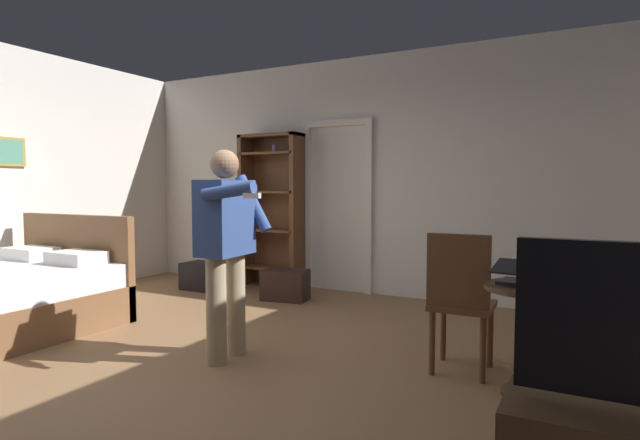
{
  "coord_description": "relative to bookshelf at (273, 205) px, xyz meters",
  "views": [
    {
      "loc": [
        2.58,
        -2.85,
        1.31
      ],
      "look_at": [
        0.86,
        0.37,
        1.07
      ],
      "focal_mm": 28.65,
      "sensor_mm": 36.0,
      "label": 1
    }
  ],
  "objects": [
    {
      "name": "ground_plane",
      "position": [
        1.08,
        -2.71,
        -1.06
      ],
      "size": [
        6.85,
        6.85,
        0.0
      ],
      "primitive_type": "plane",
      "color": "olive"
    },
    {
      "name": "wooden_chair",
      "position": [
        2.88,
        -2.04,
        -0.52
      ],
      "size": [
        0.43,
        0.43,
        0.99
      ],
      "color": "brown",
      "rests_on": "ground_plane"
    },
    {
      "name": "doorway_frame",
      "position": [
        0.87,
        0.15,
        0.16
      ],
      "size": [
        0.93,
        0.08,
        2.13
      ],
      "color": "white",
      "rests_on": "ground_plane"
    },
    {
      "name": "bookshelf",
      "position": [
        0.0,
        0.0,
        0.0
      ],
      "size": [
        0.85,
        0.32,
        1.98
      ],
      "color": "brown",
      "rests_on": "ground_plane"
    },
    {
      "name": "side_table",
      "position": [
        3.36,
        -2.22,
        -0.6
      ],
      "size": [
        0.56,
        0.56,
        0.7
      ],
      "color": "#4C331E",
      "rests_on": "ground_plane"
    },
    {
      "name": "person_blue_shirt",
      "position": [
        1.25,
        -2.53,
        -0.15
      ],
      "size": [
        0.63,
        0.61,
        1.58
      ],
      "color": "tan",
      "rests_on": "ground_plane"
    },
    {
      "name": "bottle_on_table",
      "position": [
        3.5,
        -2.3,
        -0.26
      ],
      "size": [
        0.06,
        0.06,
        0.25
      ],
      "color": "#335532",
      "rests_on": "side_table"
    },
    {
      "name": "wall_back",
      "position": [
        1.08,
        0.23,
        0.37
      ],
      "size": [
        6.47,
        0.12,
        2.87
      ],
      "primitive_type": "cube",
      "color": "silver",
      "rests_on": "ground_plane"
    },
    {
      "name": "suitcase_dark",
      "position": [
        -0.65,
        -0.59,
        -0.89
      ],
      "size": [
        0.55,
        0.38,
        0.34
      ],
      "primitive_type": "cube",
      "rotation": [
        0.0,
        0.0,
        0.0
      ],
      "color": "black",
      "rests_on": "ground_plane"
    },
    {
      "name": "laptop",
      "position": [
        3.32,
        -2.26,
        -0.31
      ],
      "size": [
        0.37,
        0.37,
        0.16
      ],
      "color": "black",
      "rests_on": "side_table"
    },
    {
      "name": "suitcase_small",
      "position": [
        0.58,
        -0.63,
        -0.89
      ],
      "size": [
        0.56,
        0.38,
        0.35
      ],
      "primitive_type": "cube",
      "rotation": [
        0.0,
        0.0,
        0.17
      ],
      "color": "black",
      "rests_on": "ground_plane"
    }
  ]
}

